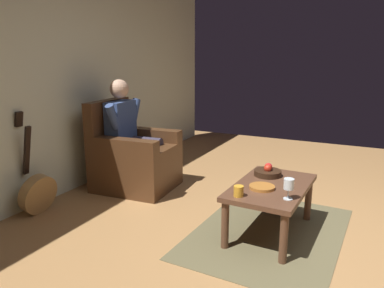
# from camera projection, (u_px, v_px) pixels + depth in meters

# --- Properties ---
(ground_plane) EXTENTS (7.62, 7.62, 0.00)m
(ground_plane) POSITION_uv_depth(u_px,v_px,m) (342.00, 257.00, 2.78)
(ground_plane) COLOR #A27344
(wall_back) EXTENTS (6.75, 0.06, 2.76)m
(wall_back) POSITION_uv_depth(u_px,v_px,m) (45.00, 65.00, 3.70)
(wall_back) COLOR silver
(wall_back) RESTS_ON ground
(rug) EXTENTS (1.68, 1.23, 0.01)m
(rug) POSITION_uv_depth(u_px,v_px,m) (269.00, 232.00, 3.17)
(rug) COLOR brown
(rug) RESTS_ON ground
(armchair) EXTENTS (0.79, 0.87, 0.99)m
(armchair) POSITION_uv_depth(u_px,v_px,m) (133.00, 159.00, 4.18)
(armchair) COLOR #4B2E19
(armchair) RESTS_ON ground
(person_seated) EXTENTS (0.65, 0.61, 1.22)m
(person_seated) POSITION_uv_depth(u_px,v_px,m) (131.00, 131.00, 4.11)
(person_seated) COLOR #334776
(person_seated) RESTS_ON ground
(coffee_table) EXTENTS (0.96, 0.60, 0.43)m
(coffee_table) POSITION_uv_depth(u_px,v_px,m) (271.00, 192.00, 3.09)
(coffee_table) COLOR #543523
(coffee_table) RESTS_ON ground
(guitar) EXTENTS (0.38, 0.27, 0.98)m
(guitar) POSITION_uv_depth(u_px,v_px,m) (37.00, 191.00, 3.51)
(guitar) COLOR #A87D47
(guitar) RESTS_ON ground
(wine_glass_near) EXTENTS (0.08, 0.08, 0.16)m
(wine_glass_near) POSITION_uv_depth(u_px,v_px,m) (289.00, 185.00, 2.74)
(wine_glass_near) COLOR silver
(wine_glass_near) RESTS_ON coffee_table
(fruit_bowl) EXTENTS (0.24, 0.24, 0.11)m
(fruit_bowl) POSITION_uv_depth(u_px,v_px,m) (268.00, 172.00, 3.30)
(fruit_bowl) COLOR #311E12
(fruit_bowl) RESTS_ON coffee_table
(decorative_dish) EXTENTS (0.21, 0.21, 0.02)m
(decorative_dish) POSITION_uv_depth(u_px,v_px,m) (262.00, 187.00, 2.99)
(decorative_dish) COLOR #AC692A
(decorative_dish) RESTS_ON coffee_table
(candle_jar) EXTENTS (0.08, 0.08, 0.08)m
(candle_jar) POSITION_uv_depth(u_px,v_px,m) (239.00, 191.00, 2.82)
(candle_jar) COLOR gold
(candle_jar) RESTS_ON coffee_table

